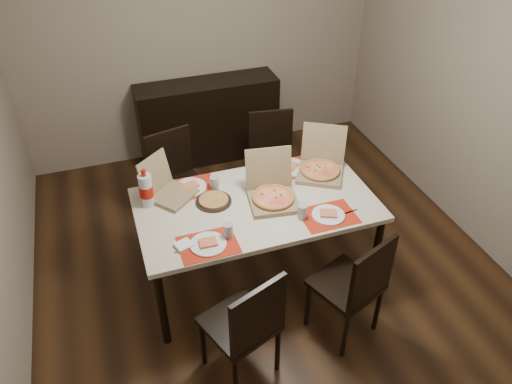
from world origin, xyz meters
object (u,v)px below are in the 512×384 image
dip_bowl (266,183)px  soda_bottle (146,190)px  sideboard (209,121)px  chair_far_left (177,177)px  chair_near_left (246,324)px  chair_far_right (273,156)px  pizza_box_center (272,194)px  dining_table (256,209)px  chair_near_right (355,284)px

dip_bowl → soda_bottle: size_ratio=0.36×
dip_bowl → sideboard: bearing=91.1°
chair_far_left → dip_bowl: 0.94m
chair_near_left → chair_far_right: 2.01m
chair_far_right → dip_bowl: (-0.34, -0.74, 0.25)m
chair_near_left → dip_bowl: size_ratio=8.21×
sideboard → pizza_box_center: bearing=-89.6°
chair_far_right → chair_far_left: bearing=-176.3°
sideboard → chair_near_left: bearing=-99.7°
dining_table → chair_near_right: bearing=-60.9°
chair_near_left → sideboard: bearing=80.3°
chair_near_right → pizza_box_center: 0.90m
chair_near_left → chair_far_left: size_ratio=1.00×
chair_near_left → chair_far_left: same height
sideboard → chair_far_left: (-0.57, -1.05, 0.06)m
chair_near_left → dip_bowl: 1.22m
soda_bottle → chair_far_right: bearing=28.7°
chair_near_left → chair_far_left: bearing=92.7°
chair_near_left → chair_near_right: 0.82m
chair_far_left → dip_bowl: size_ratio=8.21×
sideboard → chair_far_right: chair_far_right is taller
pizza_box_center → chair_far_left: bearing=123.2°
chair_near_right → chair_far_right: 1.74m
dining_table → chair_far_left: size_ratio=1.94×
sideboard → chair_far_left: size_ratio=1.61×
soda_bottle → chair_near_left: bearing=-70.1°
chair_near_left → soda_bottle: bearing=109.9°
soda_bottle → chair_near_right: bearing=-40.6°
chair_far_right → pizza_box_center: size_ratio=2.10×
sideboard → chair_near_left: 2.85m
chair_far_left → pizza_box_center: size_ratio=2.10×
chair_near_right → chair_far_left: (-0.90, 1.68, 0.00)m
chair_far_right → pizza_box_center: pizza_box_center is taller
pizza_box_center → soda_bottle: pizza_box_center is taller
chair_near_right → chair_far_right: bearing=88.5°
chair_near_left → dip_bowl: (0.52, 1.08, 0.25)m
dining_table → chair_far_right: 1.07m
dining_table → pizza_box_center: (0.13, -0.01, 0.12)m
sideboard → chair_near_left: size_ratio=1.61×
chair_far_right → pizza_box_center: 1.05m
chair_near_right → chair_far_right: (0.04, 1.74, 0.00)m
dip_bowl → chair_far_left: bearing=131.5°
dining_table → chair_far_right: (0.49, 0.94, -0.17)m
dip_bowl → chair_near_left: bearing=-115.5°
pizza_box_center → soda_bottle: size_ratio=1.42×
chair_far_left → pizza_box_center: (0.58, -0.88, 0.30)m
chair_near_right → chair_far_left: size_ratio=1.00×
chair_far_left → dip_bowl: chair_far_left is taller
chair_far_right → chair_near_left: bearing=-115.2°
pizza_box_center → dip_bowl: 0.21m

